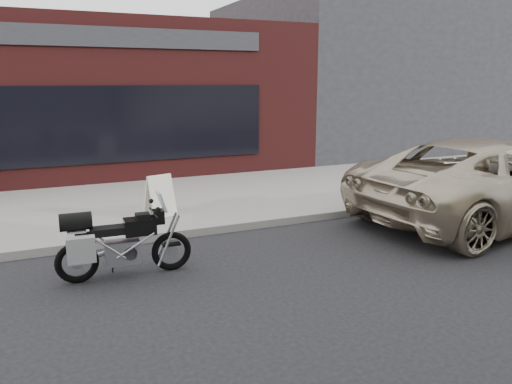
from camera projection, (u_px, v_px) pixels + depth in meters
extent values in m
plane|color=black|center=(339.00, 327.00, 5.85)|extent=(120.00, 120.00, 0.00)
cube|color=gray|center=(179.00, 197.00, 12.08)|extent=(44.00, 6.00, 0.15)
cube|color=#531B1A|center=(65.00, 98.00, 17.05)|extent=(14.00, 10.00, 4.50)
cube|color=black|center=(79.00, 126.00, 12.69)|extent=(10.00, 0.08, 2.00)
cube|color=#28282D|center=(72.00, 36.00, 12.21)|extent=(10.00, 0.08, 0.50)
cube|color=#28282D|center=(358.00, 76.00, 21.65)|extent=(10.00, 10.00, 6.00)
torus|color=black|center=(77.00, 263.00, 7.07)|extent=(0.61, 0.12, 0.61)
torus|color=black|center=(172.00, 251.00, 7.56)|extent=(0.61, 0.12, 0.61)
cube|color=#B7B7BC|center=(122.00, 252.00, 7.28)|extent=(0.51, 0.29, 0.34)
cube|color=black|center=(140.00, 226.00, 7.30)|extent=(0.46, 0.31, 0.23)
cube|color=black|center=(108.00, 231.00, 7.14)|extent=(0.51, 0.27, 0.11)
cube|color=black|center=(85.00, 238.00, 7.04)|extent=(0.28, 0.21, 0.13)
cube|color=black|center=(158.00, 217.00, 7.37)|extent=(0.17, 0.22, 0.20)
cube|color=silver|center=(162.00, 201.00, 7.34)|extent=(0.14, 0.28, 0.30)
cylinder|color=black|center=(154.00, 213.00, 7.33)|extent=(0.05, 0.63, 0.03)
cube|color=#B7B7BC|center=(76.00, 230.00, 6.98)|extent=(0.26, 0.28, 0.03)
cube|color=gray|center=(81.00, 250.00, 6.82)|extent=(0.39, 0.18, 0.36)
cylinder|color=black|center=(76.00, 222.00, 6.95)|extent=(0.44, 0.27, 0.25)
cylinder|color=#B7B7BC|center=(96.00, 256.00, 7.30)|extent=(0.50, 0.09, 0.17)
imported|color=#BFAF94|center=(493.00, 180.00, 10.11)|extent=(6.31, 3.31, 1.69)
cube|color=silver|center=(162.00, 196.00, 9.94)|extent=(0.57, 0.39, 0.84)
cube|color=silver|center=(157.00, 194.00, 10.11)|extent=(0.57, 0.39, 0.84)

